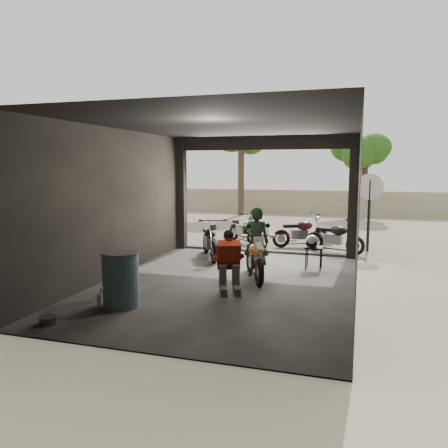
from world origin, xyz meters
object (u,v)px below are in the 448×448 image
Objects in this scene: mechanic at (229,263)px; main_bike at (254,255)px; stool at (314,250)px; helmet at (312,241)px; sign_post at (369,200)px; outside_bike_b at (301,230)px; left_bike at (210,238)px; outside_bike_c at (335,235)px; rider at (256,242)px; outside_bike_a at (243,227)px; oil_drum at (121,280)px.

main_bike is at bearing 56.14° from mechanic.
stool is 0.22m from helmet.
sign_post is (2.38, 3.97, 0.94)m from main_bike.
sign_post reaches higher than outside_bike_b.
left_bike is (-1.61, 1.78, 0.02)m from main_bike.
main_bike is 4.72m from sign_post.
mechanic reaches higher than main_bike.
main_bike is 1.04× the size of outside_bike_b.
mechanic is at bearing 146.75° from outside_bike_b.
outside_bike_b is 1.01× the size of outside_bike_c.
left_bike reaches higher than main_bike.
outside_bike_c is 3.56m from rider.
left_bike reaches higher than outside_bike_c.
rider is (-1.50, -3.22, 0.26)m from outside_bike_c.
rider is (-0.50, -3.82, 0.25)m from outside_bike_b.
outside_bike_b is 1.17m from outside_bike_c.
outside_bike_a is 3.86m from sign_post.
main_bike is 1.12m from mechanic.
outside_bike_a is 2.94m from outside_bike_c.
main_bike is 0.33m from rider.
left_bike is at bearing 87.98° from oil_drum.
stool is 3.15m from sign_post.
stool is at bearing 25.82° from main_bike.
oil_drum is at bearing 135.83° from outside_bike_b.
sign_post is at bearing 36.81° from main_bike.
sign_post is at bearing -117.42° from outside_bike_b.
helmet is (0.59, -2.73, 0.17)m from outside_bike_b.
outside_bike_a is at bearing 80.43° from mechanic.
sign_post reaches higher than outside_bike_a.
outside_bike_b is at bearing 78.66° from helmet.
rider is 1.61× the size of oil_drum.
outside_bike_b is 0.99× the size of rider.
helmet is (-0.41, -2.13, 0.17)m from outside_bike_c.
rider is at bearing -137.88° from stool.
left_bike is at bearing 109.75° from main_bike.
stool is (2.73, -0.52, -0.07)m from left_bike.
stool is at bearing 38.35° from mechanic.
sign_post is (0.89, 0.53, 0.96)m from outside_bike_c.
helmet is 3.06m from sign_post.
sign_post is (1.25, 2.71, 0.99)m from stool.
stool is at bearing 167.80° from outside_bike_b.
outside_bike_b is at bearing 103.02° from stool.
stool is 0.57× the size of oil_drum.
outside_bike_a is at bearing 129.99° from stool.
mechanic is (-0.22, -1.31, -0.19)m from rider.
outside_bike_a is 1.00× the size of outside_bike_c.
mechanic is at bearing -92.50° from left_bike.
mechanic is at bearing -120.24° from stool.
main_bike is 1.02× the size of rider.
mechanic is 0.52× the size of sign_post.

